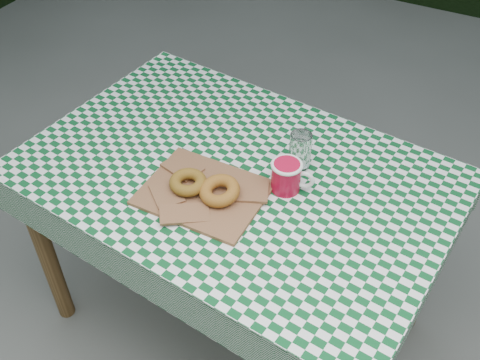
% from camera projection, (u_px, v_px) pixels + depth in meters
% --- Properties ---
extents(ground, '(60.00, 60.00, 0.00)m').
position_uv_depth(ground, '(269.00, 290.00, 2.27)').
color(ground, '#565751').
rests_on(ground, ground).
extents(table, '(1.32, 0.95, 0.75)m').
position_uv_depth(table, '(236.00, 254.00, 1.92)').
color(table, brown).
rests_on(table, ground).
extents(tablecloth, '(1.34, 0.98, 0.01)m').
position_uv_depth(tablecloth, '(235.00, 172.00, 1.67)').
color(tablecloth, '#0B4720').
rests_on(tablecloth, table).
extents(paper_bag, '(0.34, 0.27, 0.02)m').
position_uv_depth(paper_bag, '(204.00, 192.00, 1.59)').
color(paper_bag, olive).
rests_on(paper_bag, tablecloth).
extents(bagel_front, '(0.12, 0.12, 0.03)m').
position_uv_depth(bagel_front, '(188.00, 182.00, 1.58)').
color(bagel_front, brown).
rests_on(bagel_front, paper_bag).
extents(bagel_back, '(0.16, 0.16, 0.04)m').
position_uv_depth(bagel_back, '(220.00, 191.00, 1.55)').
color(bagel_back, '#9E5820').
rests_on(bagel_back, paper_bag).
extents(coffee_mug, '(0.20, 0.20, 0.09)m').
position_uv_depth(coffee_mug, '(286.00, 176.00, 1.58)').
color(coffee_mug, '#AE0B2A').
rests_on(coffee_mug, tablecloth).
extents(drinking_glass, '(0.09, 0.09, 0.12)m').
position_uv_depth(drinking_glass, '(300.00, 151.00, 1.64)').
color(drinking_glass, white).
rests_on(drinking_glass, tablecloth).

